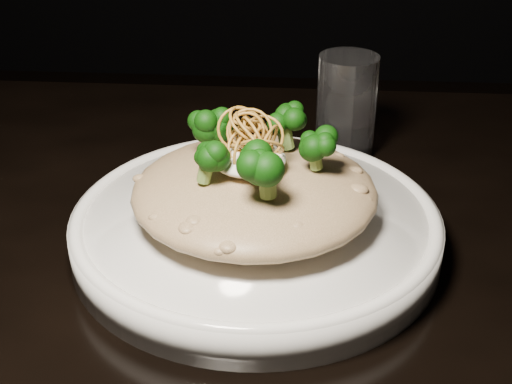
# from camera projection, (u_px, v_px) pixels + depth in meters

# --- Properties ---
(table) EXTENTS (1.10, 0.80, 0.75)m
(table) POSITION_uv_depth(u_px,v_px,m) (347.00, 325.00, 0.67)
(table) COLOR black
(table) RESTS_ON ground
(plate) EXTENTS (0.32, 0.32, 0.03)m
(plate) POSITION_uv_depth(u_px,v_px,m) (256.00, 230.00, 0.63)
(plate) COLOR white
(plate) RESTS_ON table
(risotto) EXTENTS (0.21, 0.21, 0.05)m
(risotto) POSITION_uv_depth(u_px,v_px,m) (255.00, 191.00, 0.61)
(risotto) COLOR brown
(risotto) RESTS_ON plate
(broccoli) EXTENTS (0.14, 0.14, 0.05)m
(broccoli) POSITION_uv_depth(u_px,v_px,m) (257.00, 140.00, 0.58)
(broccoli) COLOR black
(broccoli) RESTS_ON risotto
(cheese) EXTENTS (0.06, 0.06, 0.02)m
(cheese) POSITION_uv_depth(u_px,v_px,m) (249.00, 159.00, 0.59)
(cheese) COLOR white
(cheese) RESTS_ON risotto
(shallots) EXTENTS (0.06, 0.06, 0.04)m
(shallots) POSITION_uv_depth(u_px,v_px,m) (252.00, 128.00, 0.58)
(shallots) COLOR #885F1C
(shallots) RESTS_ON cheese
(drinking_glass) EXTENTS (0.08, 0.08, 0.11)m
(drinking_glass) POSITION_uv_depth(u_px,v_px,m) (346.00, 107.00, 0.78)
(drinking_glass) COLOR silver
(drinking_glass) RESTS_ON table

